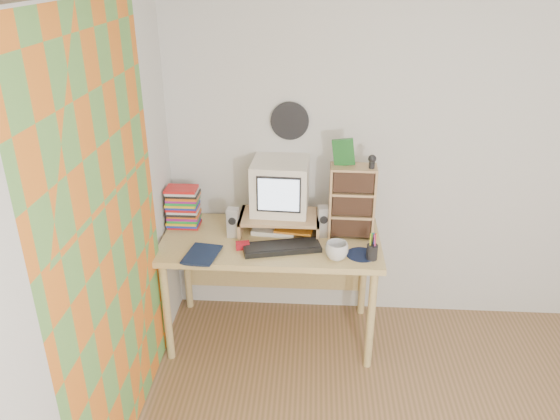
# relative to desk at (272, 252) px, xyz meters

# --- Properties ---
(back_wall) EXTENTS (3.50, 0.00, 3.50)m
(back_wall) POSITION_rel_desk_xyz_m (1.03, 0.31, 0.63)
(back_wall) COLOR silver
(back_wall) RESTS_ON floor
(left_wall) EXTENTS (0.00, 3.50, 3.50)m
(left_wall) POSITION_rel_desk_xyz_m (-0.72, -1.44, 0.63)
(left_wall) COLOR silver
(left_wall) RESTS_ON floor
(curtain) EXTENTS (0.00, 2.20, 2.20)m
(curtain) POSITION_rel_desk_xyz_m (-0.68, -0.96, 0.53)
(curtain) COLOR orange
(curtain) RESTS_ON left_wall
(wall_disc) EXTENTS (0.25, 0.02, 0.25)m
(wall_disc) POSITION_rel_desk_xyz_m (0.10, 0.29, 0.81)
(wall_disc) COLOR black
(wall_disc) RESTS_ON back_wall
(desk) EXTENTS (1.40, 0.70, 0.75)m
(desk) POSITION_rel_desk_xyz_m (0.00, 0.00, 0.00)
(desk) COLOR #D9C175
(desk) RESTS_ON floor
(monitor_riser) EXTENTS (0.52, 0.30, 0.12)m
(monitor_riser) POSITION_rel_desk_xyz_m (0.05, 0.04, 0.23)
(monitor_riser) COLOR tan
(monitor_riser) RESTS_ON desk
(crt_monitor) EXTENTS (0.38, 0.38, 0.34)m
(crt_monitor) POSITION_rel_desk_xyz_m (0.05, 0.09, 0.42)
(crt_monitor) COLOR white
(crt_monitor) RESTS_ON monitor_riser
(speaker_left) EXTENTS (0.08, 0.08, 0.19)m
(speaker_left) POSITION_rel_desk_xyz_m (-0.24, -0.04, 0.23)
(speaker_left) COLOR silver
(speaker_left) RESTS_ON desk
(speaker_right) EXTENTS (0.09, 0.09, 0.20)m
(speaker_right) POSITION_rel_desk_xyz_m (0.34, 0.00, 0.24)
(speaker_right) COLOR silver
(speaker_right) RESTS_ON desk
(keyboard) EXTENTS (0.50, 0.26, 0.03)m
(keyboard) POSITION_rel_desk_xyz_m (0.08, -0.21, 0.15)
(keyboard) COLOR black
(keyboard) RESTS_ON desk
(dvd_stack) EXTENTS (0.20, 0.15, 0.29)m
(dvd_stack) POSITION_rel_desk_xyz_m (-0.59, 0.09, 0.28)
(dvd_stack) COLOR brown
(dvd_stack) RESTS_ON desk
(cd_rack) EXTENTS (0.29, 0.16, 0.48)m
(cd_rack) POSITION_rel_desk_xyz_m (0.51, 0.02, 0.37)
(cd_rack) COLOR tan
(cd_rack) RESTS_ON desk
(mug) EXTENTS (0.16, 0.16, 0.11)m
(mug) POSITION_rel_desk_xyz_m (0.41, -0.30, 0.19)
(mug) COLOR silver
(mug) RESTS_ON desk
(diary) EXTENTS (0.25, 0.20, 0.05)m
(diary) POSITION_rel_desk_xyz_m (-0.49, -0.30, 0.16)
(diary) COLOR #101C3B
(diary) RESTS_ON desk
(mousepad) EXTENTS (0.23, 0.23, 0.00)m
(mousepad) POSITION_rel_desk_xyz_m (0.57, -0.24, 0.14)
(mousepad) COLOR black
(mousepad) RESTS_ON desk
(pen_cup) EXTENTS (0.08, 0.08, 0.13)m
(pen_cup) POSITION_rel_desk_xyz_m (0.62, -0.29, 0.20)
(pen_cup) COLOR black
(pen_cup) RESTS_ON desk
(papers) EXTENTS (0.31, 0.24, 0.04)m
(papers) POSITION_rel_desk_xyz_m (0.07, 0.05, 0.15)
(papers) COLOR white
(papers) RESTS_ON desk
(red_box) EXTENTS (0.09, 0.07, 0.04)m
(red_box) POSITION_rel_desk_xyz_m (-0.16, -0.21, 0.16)
(red_box) COLOR #AA121E
(red_box) RESTS_ON desk
(game_box) EXTENTS (0.13, 0.04, 0.17)m
(game_box) POSITION_rel_desk_xyz_m (0.44, 0.04, 0.69)
(game_box) COLOR #1A5B20
(game_box) RESTS_ON cd_rack
(webcam) EXTENTS (0.05, 0.05, 0.09)m
(webcam) POSITION_rel_desk_xyz_m (0.61, -0.01, 0.65)
(webcam) COLOR black
(webcam) RESTS_ON cd_rack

